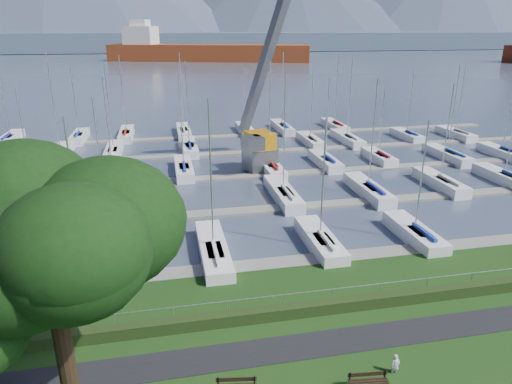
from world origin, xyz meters
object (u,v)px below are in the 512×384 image
object	(u,v)px
tree	(58,238)
crane	(261,120)
bench_right	(368,381)
person	(396,363)

from	to	relation	value
tree	crane	world-z (taller)	crane
crane	bench_right	bearing A→B (deg)	-107.21
tree	crane	bearing A→B (deg)	67.09
tree	crane	size ratio (longest dim) A/B	0.53
bench_right	crane	world-z (taller)	crane
bench_right	person	xyz separation A→B (m)	(1.68, 0.69, 0.16)
bench_right	crane	size ratio (longest dim) A/B	0.08
tree	crane	xyz separation A→B (m)	(14.84, 35.10, -3.09)
bench_right	tree	distance (m)	14.43
person	tree	world-z (taller)	tree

